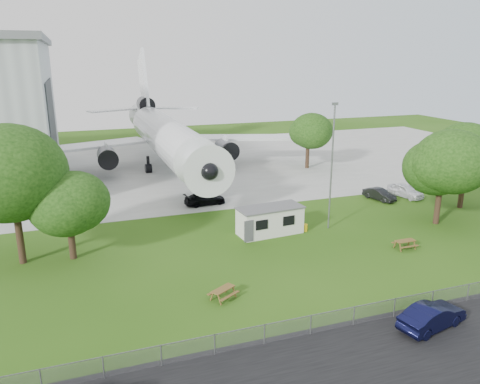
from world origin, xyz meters
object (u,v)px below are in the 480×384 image
object	(u,v)px
airliner	(165,134)
car_centre_sedan	(432,316)
site_cabin	(270,220)
picnic_west	(223,298)
picnic_east	(404,248)

from	to	relation	value
airliner	car_centre_sedan	distance (m)	47.97
airliner	site_cabin	size ratio (longest dim) A/B	6.97
picnic_west	car_centre_sedan	xyz separation A→B (m)	(11.00, -7.74, 0.78)
airliner	picnic_west	distance (m)	39.97
airliner	picnic_east	world-z (taller)	airliner
picnic_east	car_centre_sedan	bearing A→B (deg)	-121.42
car_centre_sedan	site_cabin	bearing A→B (deg)	-3.32
airliner	car_centre_sedan	bearing A→B (deg)	-81.14
car_centre_sedan	airliner	bearing A→B (deg)	-4.13
car_centre_sedan	picnic_east	bearing A→B (deg)	-44.23
airliner	car_centre_sedan	xyz separation A→B (m)	(7.35, -47.19, -4.49)
airliner	picnic_west	size ratio (longest dim) A/B	26.52
picnic_west	car_centre_sedan	distance (m)	13.47
picnic_east	airliner	bearing A→B (deg)	110.78
picnic_west	picnic_east	size ratio (longest dim) A/B	1.00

